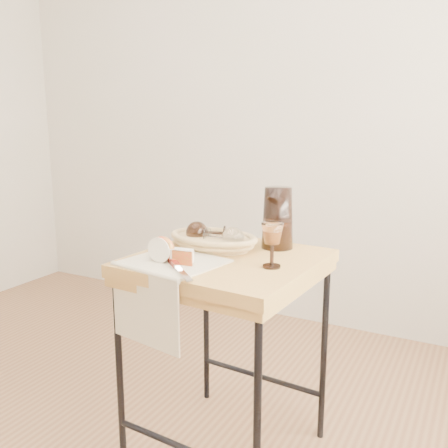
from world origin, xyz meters
The scene contains 11 objects.
wall_back centered at (0.00, 1.80, 1.35)m, with size 3.60×0.00×2.70m, color beige.
side_table centered at (0.46, 0.46, 0.38)m, with size 0.60×0.60×0.76m, color olive, non-canonical shape.
tea_towel centered at (0.34, 0.31, 0.77)m, with size 0.30×0.27×0.01m, color beige.
bread_basket centered at (0.36, 0.54, 0.79)m, with size 0.31×0.21×0.05m, color olive, non-canonical shape.
goblet_lying_a centered at (0.33, 0.55, 0.82)m, with size 0.13×0.08×0.08m, color #362116, non-canonical shape.
goblet_lying_b centered at (0.41, 0.52, 0.81)m, with size 0.13×0.08×0.08m, color white, non-canonical shape.
pitcher centered at (0.57, 0.66, 0.88)m, with size 0.16×0.24×0.27m, color black, non-canonical shape.
wine_goblet centered at (0.65, 0.42, 0.84)m, with size 0.07×0.07×0.15m, color white, non-canonical shape.
apple_half centered at (0.30, 0.30, 0.81)m, with size 0.09×0.05×0.08m, color #C00416.
apple_wedge centered at (0.38, 0.30, 0.79)m, with size 0.07×0.04×0.05m, color white.
table_knife centered at (0.41, 0.23, 0.78)m, with size 0.22×0.02×0.02m, color silver, non-canonical shape.
Camera 1 is at (1.23, -1.02, 1.24)m, focal length 40.05 mm.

